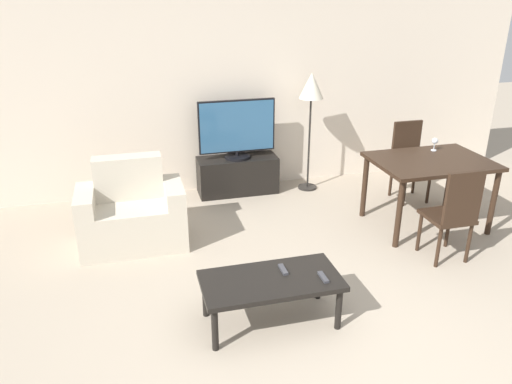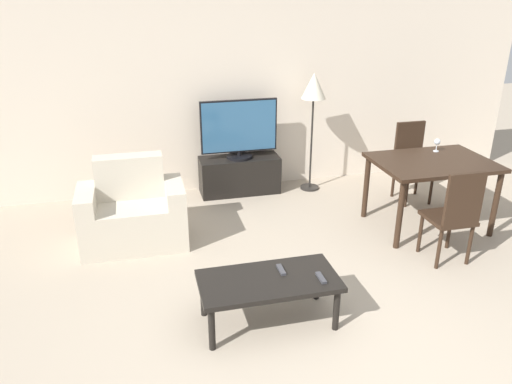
{
  "view_description": "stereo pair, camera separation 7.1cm",
  "coord_description": "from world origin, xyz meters",
  "px_view_note": "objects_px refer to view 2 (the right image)",
  "views": [
    {
      "loc": [
        -1.33,
        -2.41,
        2.47
      ],
      "look_at": [
        -0.22,
        1.79,
        0.65
      ],
      "focal_mm": 35.0,
      "sensor_mm": 36.0,
      "label": 1
    },
    {
      "loc": [
        -1.26,
        -2.43,
        2.47
      ],
      "look_at": [
        -0.22,
        1.79,
        0.65
      ],
      "focal_mm": 35.0,
      "sensor_mm": 36.0,
      "label": 2
    }
  ],
  "objects_px": {
    "remote_primary": "(281,270)",
    "remote_secondary": "(321,278)",
    "floor_lamp": "(314,92)",
    "wine_glass_left": "(437,143)",
    "dining_chair_far": "(411,158)",
    "dining_chair_near": "(455,213)",
    "armchair": "(133,214)",
    "dining_table": "(432,169)",
    "tv": "(239,129)",
    "coffee_table": "(269,284)",
    "tv_stand": "(240,175)"
  },
  "relations": [
    {
      "from": "remote_primary",
      "to": "remote_secondary",
      "type": "bearing_deg",
      "value": -34.89
    },
    {
      "from": "floor_lamp",
      "to": "remote_primary",
      "type": "xyz_separation_m",
      "value": [
        -1.13,
        -2.47,
        -0.85
      ]
    },
    {
      "from": "wine_glass_left",
      "to": "dining_chair_far",
      "type": "bearing_deg",
      "value": 88.47
    },
    {
      "from": "dining_chair_near",
      "to": "floor_lamp",
      "type": "xyz_separation_m",
      "value": [
        -0.66,
        2.08,
        0.74
      ]
    },
    {
      "from": "armchair",
      "to": "dining_table",
      "type": "bearing_deg",
      "value": -6.58
    },
    {
      "from": "tv",
      "to": "coffee_table",
      "type": "relative_size",
      "value": 0.88
    },
    {
      "from": "remote_secondary",
      "to": "dining_table",
      "type": "bearing_deg",
      "value": 37.45
    },
    {
      "from": "remote_primary",
      "to": "dining_chair_far",
      "type": "bearing_deg",
      "value": 40.66
    },
    {
      "from": "tv_stand",
      "to": "armchair",
      "type": "bearing_deg",
      "value": -141.18
    },
    {
      "from": "remote_secondary",
      "to": "dining_chair_far",
      "type": "bearing_deg",
      "value": 46.91
    },
    {
      "from": "coffee_table",
      "to": "wine_glass_left",
      "type": "height_order",
      "value": "wine_glass_left"
    },
    {
      "from": "dining_chair_far",
      "to": "dining_table",
      "type": "bearing_deg",
      "value": -105.76
    },
    {
      "from": "remote_secondary",
      "to": "wine_glass_left",
      "type": "height_order",
      "value": "wine_glass_left"
    },
    {
      "from": "dining_chair_near",
      "to": "remote_primary",
      "type": "bearing_deg",
      "value": -167.61
    },
    {
      "from": "armchair",
      "to": "wine_glass_left",
      "type": "height_order",
      "value": "wine_glass_left"
    },
    {
      "from": "remote_primary",
      "to": "remote_secondary",
      "type": "xyz_separation_m",
      "value": [
        0.26,
        -0.18,
        0.0
      ]
    },
    {
      "from": "dining_table",
      "to": "remote_primary",
      "type": "xyz_separation_m",
      "value": [
        -1.99,
        -1.14,
        -0.26
      ]
    },
    {
      "from": "dining_chair_far",
      "to": "coffee_table",
      "type": "bearing_deg",
      "value": -139.63
    },
    {
      "from": "tv",
      "to": "wine_glass_left",
      "type": "bearing_deg",
      "value": -30.36
    },
    {
      "from": "coffee_table",
      "to": "dining_chair_near",
      "type": "relative_size",
      "value": 1.13
    },
    {
      "from": "armchair",
      "to": "dining_chair_near",
      "type": "height_order",
      "value": "dining_chair_near"
    },
    {
      "from": "remote_primary",
      "to": "dining_table",
      "type": "bearing_deg",
      "value": 29.83
    },
    {
      "from": "armchair",
      "to": "coffee_table",
      "type": "distance_m",
      "value": 1.87
    },
    {
      "from": "dining_chair_near",
      "to": "dining_chair_far",
      "type": "relative_size",
      "value": 1.0
    },
    {
      "from": "dining_table",
      "to": "wine_glass_left",
      "type": "xyz_separation_m",
      "value": [
        0.2,
        0.27,
        0.2
      ]
    },
    {
      "from": "coffee_table",
      "to": "remote_secondary",
      "type": "bearing_deg",
      "value": -14.27
    },
    {
      "from": "remote_primary",
      "to": "wine_glass_left",
      "type": "distance_m",
      "value": 2.65
    },
    {
      "from": "coffee_table",
      "to": "dining_table",
      "type": "distance_m",
      "value": 2.47
    },
    {
      "from": "dining_chair_near",
      "to": "remote_secondary",
      "type": "height_order",
      "value": "dining_chair_near"
    },
    {
      "from": "wine_glass_left",
      "to": "remote_secondary",
      "type": "bearing_deg",
      "value": -140.48
    },
    {
      "from": "dining_table",
      "to": "tv_stand",
      "type": "bearing_deg",
      "value": 141.24
    },
    {
      "from": "remote_secondary",
      "to": "tv",
      "type": "bearing_deg",
      "value": 90.95
    },
    {
      "from": "remote_secondary",
      "to": "remote_primary",
      "type": "bearing_deg",
      "value": 145.11
    },
    {
      "from": "tv_stand",
      "to": "remote_secondary",
      "type": "distance_m",
      "value": 2.76
    },
    {
      "from": "tv",
      "to": "remote_secondary",
      "type": "height_order",
      "value": "tv"
    },
    {
      "from": "dining_chair_near",
      "to": "armchair",
      "type": "bearing_deg",
      "value": 159.01
    },
    {
      "from": "dining_table",
      "to": "floor_lamp",
      "type": "height_order",
      "value": "floor_lamp"
    },
    {
      "from": "armchair",
      "to": "coffee_table",
      "type": "xyz_separation_m",
      "value": [
        0.99,
        -1.59,
        0.02
      ]
    },
    {
      "from": "tv_stand",
      "to": "coffee_table",
      "type": "distance_m",
      "value": 2.68
    },
    {
      "from": "tv_stand",
      "to": "floor_lamp",
      "type": "bearing_deg",
      "value": -6.18
    },
    {
      "from": "tv",
      "to": "floor_lamp",
      "type": "relative_size",
      "value": 0.63
    },
    {
      "from": "tv_stand",
      "to": "dining_table",
      "type": "distance_m",
      "value": 2.32
    },
    {
      "from": "dining_chair_near",
      "to": "dining_chair_far",
      "type": "height_order",
      "value": "same"
    },
    {
      "from": "armchair",
      "to": "remote_primary",
      "type": "distance_m",
      "value": 1.87
    },
    {
      "from": "tv",
      "to": "wine_glass_left",
      "type": "height_order",
      "value": "tv"
    },
    {
      "from": "armchair",
      "to": "remote_primary",
      "type": "height_order",
      "value": "armchair"
    },
    {
      "from": "coffee_table",
      "to": "floor_lamp",
      "type": "relative_size",
      "value": 0.72
    },
    {
      "from": "dining_table",
      "to": "floor_lamp",
      "type": "bearing_deg",
      "value": 123.16
    },
    {
      "from": "tv",
      "to": "dining_table",
      "type": "bearing_deg",
      "value": -38.71
    },
    {
      "from": "tv_stand",
      "to": "floor_lamp",
      "type": "distance_m",
      "value": 1.37
    }
  ]
}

